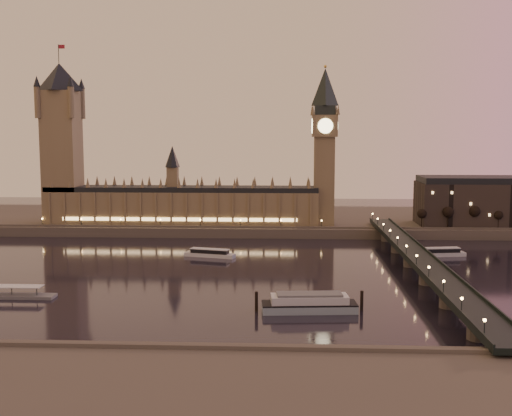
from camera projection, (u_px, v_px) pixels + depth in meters
The scene contains 14 objects.
ground at pixel (225, 273), 306.81m from camera, with size 700.00×700.00×0.00m, color black.
far_embankment at pixel (287, 220), 468.71m from camera, with size 560.00×130.00×6.00m, color #423D35.
palace_of_westminster at pixel (182, 201), 426.19m from camera, with size 180.00×26.62×52.00m.
victoria_tower at pixel (61, 134), 424.82m from camera, with size 31.68×31.68×118.00m.
big_ben at pixel (325, 137), 416.77m from camera, with size 17.68×17.68×104.00m.
westminster_bridge at pixel (418, 263), 301.81m from camera, with size 13.20×260.00×15.30m.
bare_tree_0 at pixel (420, 214), 407.70m from camera, with size 6.11×6.11×12.41m.
bare_tree_1 at pixel (447, 214), 406.91m from camera, with size 6.11×6.11×12.41m.
bare_tree_2 at pixel (473, 214), 406.12m from camera, with size 6.11×6.11×12.41m.
bare_tree_3 at pixel (500, 214), 405.33m from camera, with size 6.11×6.11×12.41m.
cruise_boat_a at pixel (210, 253), 346.12m from camera, with size 28.46×12.83×4.45m.
cruise_boat_b at pixel (442, 252), 348.20m from camera, with size 26.04×10.17×4.68m.
moored_barge at pixel (309, 303), 240.11m from camera, with size 40.89×12.96×7.52m.
pontoon_pier at pixel (1, 294), 260.95m from camera, with size 43.57×7.26×11.62m.
Camera 1 is at (29.47, -299.99, 66.83)m, focal length 45.00 mm.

